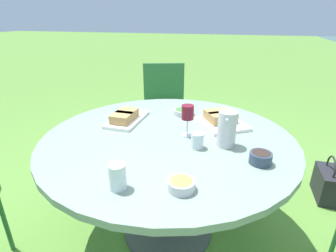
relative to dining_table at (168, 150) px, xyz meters
name	(u,v)px	position (x,y,z in m)	size (l,w,h in m)	color
ground_plane	(168,229)	(0.00, 0.00, -0.61)	(40.00, 40.00, 0.00)	#5B8C38
dining_table	(168,150)	(0.00, 0.00, 0.00)	(1.45, 1.45, 0.71)	#4C4C51
chair_near_right	(164,99)	(-1.25, -0.39, -0.09)	(0.53, 0.54, 0.89)	#2D6B38
water_pitcher	(227,129)	(0.04, 0.33, 0.19)	(0.11, 0.10, 0.19)	silver
wine_glass	(188,114)	(-0.03, 0.11, 0.23)	(0.07, 0.07, 0.18)	silver
platter_bread_main	(221,119)	(-0.26, 0.28, 0.13)	(0.38, 0.37, 0.08)	white
platter_charcuterie	(126,117)	(-0.13, -0.32, 0.13)	(0.35, 0.19, 0.07)	white
bowl_fries	(181,184)	(0.48, 0.19, 0.12)	(0.11, 0.11, 0.04)	silver
bowl_salad	(184,112)	(-0.37, 0.01, 0.12)	(0.14, 0.14, 0.04)	silver
bowl_olives	(261,157)	(0.18, 0.50, 0.13)	(0.10, 0.10, 0.06)	#334256
cup_water_near	(118,177)	(0.54, -0.06, 0.15)	(0.07, 0.07, 0.11)	silver
cup_water_far	(197,141)	(0.11, 0.19, 0.14)	(0.07, 0.07, 0.08)	silver
handbag	(326,183)	(-0.67, 1.12, -0.49)	(0.30, 0.14, 0.37)	#232328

